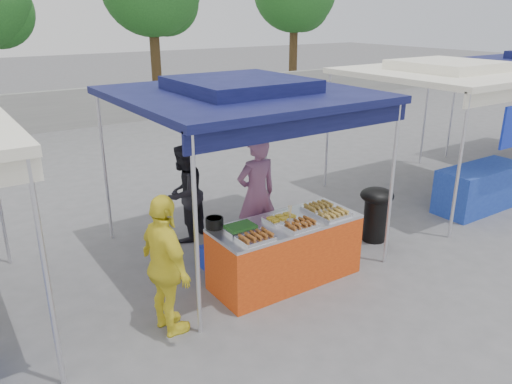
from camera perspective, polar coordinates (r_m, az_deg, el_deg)
ground_plane at (r=6.93m, az=2.81°, el=-9.61°), size 80.00×80.00×0.00m
back_wall at (r=16.46m, az=-20.92°, el=8.79°), size 40.00×0.25×1.20m
main_canopy at (r=6.91m, az=-1.75°, el=11.23°), size 3.20×3.20×2.57m
neighbor_stall_right at (r=9.93m, az=22.41°, el=7.91°), size 3.20×3.20×2.57m
vendor_table at (r=6.66m, az=3.39°, el=-6.78°), size 2.00×0.80×0.85m
food_tray_fl at (r=5.95m, az=-0.04°, el=-5.24°), size 0.42×0.30×0.07m
food_tray_fm at (r=6.31m, az=5.05°, el=-3.76°), size 0.42×0.30×0.07m
food_tray_fr at (r=6.68m, az=8.86°, el=-2.57°), size 0.42×0.30×0.07m
food_tray_bl at (r=6.20m, az=-1.77°, el=-4.15°), size 0.42×0.30×0.07m
food_tray_bm at (r=6.49m, az=2.92°, el=-3.04°), size 0.42×0.30×0.07m
food_tray_br at (r=6.90m, az=7.18°, el=-1.74°), size 0.42×0.30×0.07m
cooking_pot at (r=6.29m, az=-4.77°, el=-3.53°), size 0.23×0.23×0.13m
skewer_cup at (r=6.30m, az=3.90°, el=-3.58°), size 0.08×0.08×0.11m
wok_burner at (r=7.97m, az=13.54°, el=-1.96°), size 0.52×0.52×0.87m
crate_left at (r=7.11m, az=-3.95°, el=-7.35°), size 0.54×0.38×0.32m
crate_right at (r=7.28m, az=2.03°, el=-6.82°), size 0.46×0.32×0.27m
crate_stacked at (r=7.17m, az=2.06°, el=-4.89°), size 0.45×0.31×0.27m
vendor_woman at (r=7.33m, az=0.06°, el=-0.28°), size 0.66×0.45×1.76m
helper_man at (r=7.78m, az=-8.21°, el=-0.14°), size 0.95×0.90×1.54m
customer_person at (r=5.55m, az=-10.25°, el=-8.34°), size 0.45×0.98×1.63m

